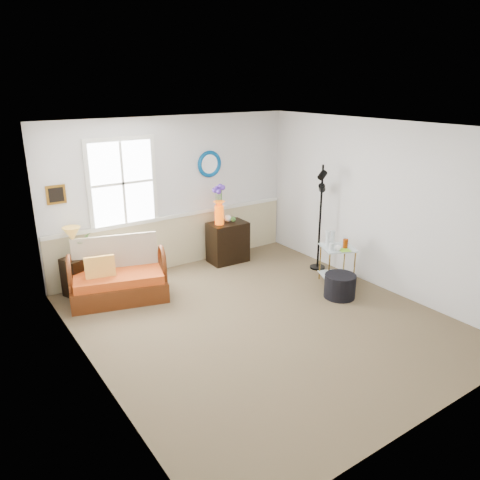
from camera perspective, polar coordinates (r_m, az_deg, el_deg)
floor at (r=6.53m, az=2.58°, el=-9.79°), size 4.50×5.00×0.01m
ceiling at (r=5.76m, az=2.97°, el=13.56°), size 4.50×5.00×0.01m
walls at (r=6.02m, az=2.76°, el=1.15°), size 4.51×5.01×2.60m
wainscot at (r=8.30m, az=-7.73°, el=-0.18°), size 4.46×0.02×0.90m
chair_rail at (r=8.15m, az=-7.84°, el=2.93°), size 4.46×0.04×0.06m
window at (r=7.64m, az=-14.12°, el=6.73°), size 1.14×0.06×1.44m
picture at (r=7.38m, az=-21.53°, el=5.17°), size 0.28×0.03×0.28m
mirror at (r=8.30m, az=-3.77°, el=9.24°), size 0.47×0.07×0.47m
loveseat at (r=7.19m, az=-14.68°, el=-3.66°), size 1.55×1.14×0.90m
throw_pillow at (r=7.11m, az=-16.66°, el=-3.61°), size 0.44×0.20×0.43m
lamp_stand at (r=7.56m, az=-19.27°, el=-4.24°), size 0.44×0.44×0.60m
table_lamp at (r=7.41m, az=-19.69°, el=-0.29°), size 0.34×0.34×0.48m
potted_plant at (r=7.49m, az=-18.86°, el=-0.84°), size 0.45×0.45×0.26m
cabinet at (r=8.45m, az=-1.50°, el=-0.27°), size 0.70×0.47×0.73m
flower_vase at (r=8.16m, az=-2.57°, el=4.28°), size 0.24×0.24×0.70m
side_table at (r=7.69m, az=11.72°, el=-3.06°), size 0.66×0.66×0.63m
tabletop_items at (r=7.52m, az=11.85°, el=0.02°), size 0.55×0.55×0.25m
floor_lamp at (r=8.07m, az=9.74°, el=2.64°), size 0.32×0.32×1.83m
ottoman at (r=7.27m, az=12.08°, el=-5.50°), size 0.56×0.56×0.36m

